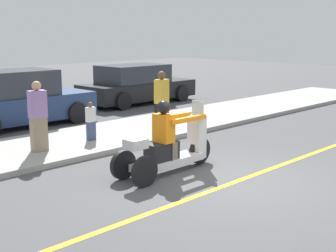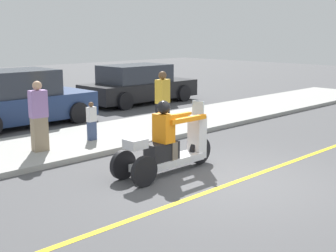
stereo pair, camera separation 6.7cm
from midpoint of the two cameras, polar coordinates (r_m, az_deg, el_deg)
name	(u,v)px [view 1 (the left image)]	position (r m, az deg, el deg)	size (l,w,h in m)	color
ground_plane	(235,182)	(8.81, 7.98, -6.78)	(60.00, 60.00, 0.00)	#4C4C4F
lane_stripe	(219,188)	(8.46, 6.04, -7.49)	(24.00, 0.12, 0.01)	gold
sidewalk_strip	(89,139)	(12.02, -9.74, -1.60)	(28.00, 2.80, 0.12)	#9E9E99
motorcycle_trike	(168,147)	(9.15, -0.18, -2.59)	(2.40, 0.70, 1.45)	black
spectator_near_curb	(91,122)	(11.58, -9.55, 0.51)	(0.24, 0.15, 0.94)	#38476B
spectator_mid_group	(162,103)	(12.24, -0.93, 2.79)	(0.42, 0.31, 1.61)	black
spectator_with_child	(38,118)	(10.70, -15.72, 0.98)	(0.39, 0.26, 1.57)	gray
parked_car_lot_far	(17,100)	(14.47, -18.11, 3.05)	(4.26, 2.11, 1.65)	navy
parked_car_lot_left	(136,85)	(18.25, -3.97, 5.01)	(4.66, 2.06, 1.49)	black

